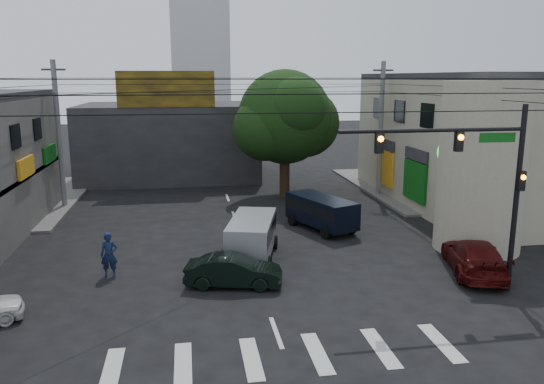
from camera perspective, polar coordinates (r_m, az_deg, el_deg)
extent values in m
plane|color=black|center=(20.55, -0.97, -11.12)|extent=(160.00, 160.00, 0.00)
cube|color=#514F4C|center=(42.87, 19.81, 0.66)|extent=(16.00, 16.00, 0.15)
cube|color=gray|center=(38.06, 23.86, 4.95)|extent=(14.00, 18.00, 8.00)
cylinder|color=gray|center=(26.81, 21.63, 2.48)|extent=(4.00, 4.00, 8.00)
cube|color=#232326|center=(44.99, -10.90, 5.46)|extent=(14.00, 10.00, 6.00)
cube|color=olive|center=(39.80, -11.33, 10.80)|extent=(7.00, 0.30, 2.60)
cylinder|color=black|center=(36.78, 1.36, 2.94)|extent=(0.70, 0.70, 4.40)
sphere|color=black|center=(36.39, 1.39, 8.07)|extent=(6.40, 6.40, 6.40)
cylinder|color=black|center=(21.94, 24.77, -0.86)|extent=(0.20, 0.20, 7.20)
cylinder|color=black|center=(19.78, 16.98, 6.36)|extent=(7.00, 0.14, 0.14)
cube|color=black|center=(20.28, 19.46, 5.19)|extent=(0.28, 0.22, 0.75)
cube|color=black|center=(19.03, 11.46, 5.22)|extent=(0.28, 0.22, 0.75)
sphere|color=orange|center=(20.14, 19.68, 5.56)|extent=(0.20, 0.20, 0.20)
sphere|color=orange|center=(18.88, 11.63, 5.62)|extent=(0.20, 0.20, 0.20)
cube|color=#0C5611|center=(21.03, 23.08, 5.41)|extent=(1.40, 0.06, 0.35)
cylinder|color=#59595B|center=(35.72, -21.94, 5.67)|extent=(0.32, 0.32, 9.20)
cylinder|color=#59595B|center=(37.26, 11.61, 6.54)|extent=(0.32, 0.32, 9.20)
imported|color=black|center=(21.28, -4.14, -8.47)|extent=(2.91, 4.37, 1.26)
imported|color=#410909|center=(24.18, 20.92, -6.50)|extent=(4.64, 6.00, 1.43)
imported|color=#111E3D|center=(23.07, -17.12, -6.49)|extent=(0.71, 0.47, 1.90)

